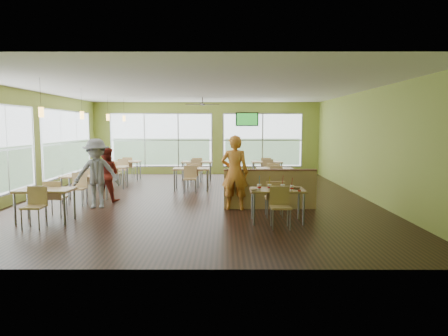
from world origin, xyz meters
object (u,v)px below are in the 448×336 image
at_px(half_wall_divider, 270,189).
at_px(main_table, 277,194).
at_px(food_basket, 296,188).
at_px(man_plaid, 235,173).

bearing_deg(half_wall_divider, main_table, -90.00).
relative_size(half_wall_divider, food_basket, 11.30).
distance_m(half_wall_divider, food_basket, 1.52).
bearing_deg(food_basket, half_wall_divider, 105.96).
height_order(main_table, man_plaid, man_plaid).
bearing_deg(half_wall_divider, man_plaid, -174.24).
bearing_deg(main_table, food_basket, 1.90).
xyz_separation_m(main_table, man_plaid, (-0.92, 1.36, 0.33)).
bearing_deg(main_table, man_plaid, 124.16).
distance_m(main_table, food_basket, 0.44).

